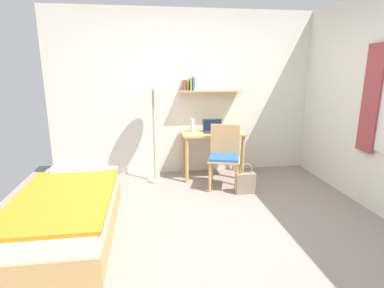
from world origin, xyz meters
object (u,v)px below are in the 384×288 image
desk (212,141)px  standing_lamp (153,87)px  book_stack (230,129)px  desk_chair (224,154)px  laptop (213,129)px  handbag (245,182)px  bed (68,212)px  water_bottle (192,125)px

desk → standing_lamp: size_ratio=0.59×
standing_lamp → book_stack: bearing=6.6°
desk_chair → laptop: bearing=97.5°
book_stack → handbag: bearing=-88.8°
standing_lamp → bed: bearing=-123.9°
water_bottle → handbag: size_ratio=0.49×
book_stack → bed: bearing=-144.3°
desk → bed: bearing=-141.0°
bed → book_stack: book_stack is taller
standing_lamp → book_stack: standing_lamp is taller
bed → desk: 2.42m
water_bottle → standing_lamp: bearing=-165.5°
book_stack → handbag: (0.02, -0.80, -0.60)m
desk → standing_lamp: 1.26m
standing_lamp → handbag: 1.90m
book_stack → handbag: book_stack is taller
bed → desk_chair: bearing=27.7°
standing_lamp → water_bottle: size_ratio=7.76×
desk_chair → handbag: 0.50m
desk_chair → standing_lamp: (-0.99, 0.40, 0.94)m
desk_chair → water_bottle: water_bottle is taller
standing_lamp → laptop: size_ratio=5.18×
desk_chair → standing_lamp: standing_lamp is taller
bed → water_bottle: bearing=45.3°
bed → desk: (1.87, 1.51, 0.35)m
bed → desk_chair: (1.94, 1.02, 0.27)m
laptop → water_bottle: (-0.32, 0.05, 0.05)m
desk → standing_lamp: bearing=-174.2°
standing_lamp → water_bottle: bearing=14.5°
desk_chair → handbag: desk_chair is taller
desk_chair → book_stack: (0.23, 0.54, 0.25)m
bed → handbag: (2.18, 0.76, -0.08)m
desk_chair → book_stack: size_ratio=4.00×
bed → desk_chair: desk_chair is taller
desk_chair → laptop: (-0.07, 0.50, 0.27)m
desk → standing_lamp: (-0.91, -0.09, 0.86)m
water_bottle → handbag: bearing=-52.3°
bed → book_stack: bearing=35.7°
desk_chair → book_stack: desk_chair is taller
laptop → book_stack: 0.29m
desk → desk_chair: (0.07, -0.49, -0.08)m
laptop → desk_chair: bearing=-82.5°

